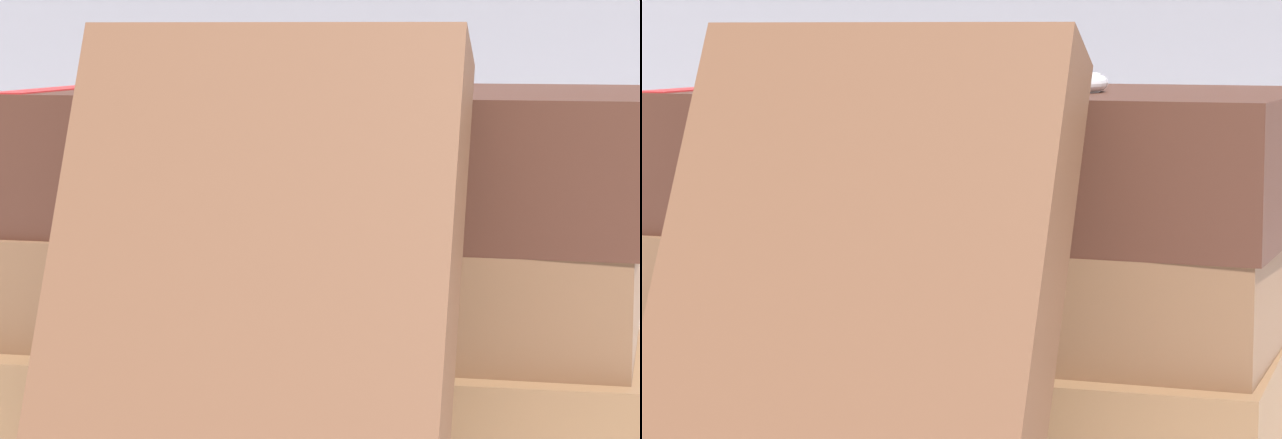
{
  "view_description": "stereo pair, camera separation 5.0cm",
  "coord_description": "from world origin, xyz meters",
  "views": [
    {
      "loc": [
        0.14,
        -0.46,
        0.13
      ],
      "look_at": [
        0.05,
        0.02,
        0.07
      ],
      "focal_mm": 85.0,
      "sensor_mm": 36.0,
      "label": 1
    },
    {
      "loc": [
        0.19,
        -0.45,
        0.13
      ],
      "look_at": [
        0.05,
        0.02,
        0.07
      ],
      "focal_mm": 85.0,
      "sensor_mm": 36.0,
      "label": 2
    }
  ],
  "objects": [
    {
      "name": "book_flat_top",
      "position": [
        0.05,
        0.04,
        0.09
      ],
      "size": [
        0.21,
        0.15,
        0.05
      ],
      "rotation": [
        0.0,
        0.0,
        -0.05
      ],
      "color": "#422319",
      "rests_on": "book_flat_middle"
    },
    {
      "name": "book_flat_middle",
      "position": [
        0.04,
        0.04,
        0.05
      ],
      "size": [
        0.21,
        0.15,
        0.04
      ],
      "rotation": [
        0.0,
        0.0,
        -0.03
      ],
      "color": "brown",
      "rests_on": "book_flat_bottom"
    },
    {
      "name": "book_leaning_front",
      "position": [
        0.05,
        -0.08,
        0.06
      ],
      "size": [
        0.11,
        0.09,
        0.14
      ],
      "rotation": [
        -0.49,
        0.0,
        0.0
      ],
      "color": "brown",
      "rests_on": "ground_plane"
    },
    {
      "name": "reading_glasses",
      "position": [
        -0.03,
        0.19,
        0.0
      ],
      "size": [
        0.12,
        0.07,
        0.0
      ],
      "rotation": [
        0.0,
        0.0,
        0.23
      ],
      "color": "#4C3828",
      "rests_on": "ground_plane"
    },
    {
      "name": "pocket_watch",
      "position": [
        0.07,
        0.03,
        0.12
      ],
      "size": [
        0.05,
        0.05,
        0.01
      ],
      "color": "white",
      "rests_on": "book_flat_top"
    },
    {
      "name": "book_flat_bottom",
      "position": [
        0.03,
        0.04,
        0.02
      ],
      "size": [
        0.23,
        0.15,
        0.04
      ],
      "rotation": [
        0.0,
        0.0,
        0.0
      ],
      "color": "brown",
      "rests_on": "ground_plane"
    }
  ]
}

